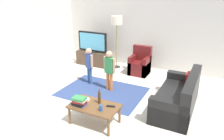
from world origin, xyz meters
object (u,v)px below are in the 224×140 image
object	(u,v)px
tv	(92,42)
plate	(85,100)
coffee_table	(94,107)
bottle	(99,97)
child_near_tv	(89,62)
child_center	(109,67)
tv_stand	(93,58)
tv_remote	(111,106)
soda_can	(101,108)
book_stack	(79,101)
couch	(180,98)
floor_lamp	(117,23)
armchair	(140,65)

from	to	relation	value
tv	plate	size ratio (longest dim) A/B	5.00
coffee_table	bottle	world-z (taller)	bottle
child_near_tv	child_center	bearing A→B (deg)	-11.22
tv_stand	child_center	bearing A→B (deg)	-46.98
tv	tv_remote	world-z (taller)	tv
child_center	coffee_table	distance (m)	1.61
bottle	soda_can	bearing A→B (deg)	-54.69
child_near_tv	coffee_table	distance (m)	2.05
coffee_table	plate	bearing A→B (deg)	161.55
book_stack	soda_can	bearing A→B (deg)	-0.38
couch	bottle	distance (m)	1.88
bottle	plate	world-z (taller)	bottle
floor_lamp	coffee_table	xyz separation A→B (m)	(1.06, -3.25, -1.17)
book_stack	couch	bearing A→B (deg)	39.83
soda_can	plate	distance (m)	0.57
tv_stand	couch	distance (m)	3.81
couch	child_near_tv	bearing A→B (deg)	172.83
couch	floor_lamp	size ratio (longest dim) A/B	1.01
child_near_tv	bottle	distance (m)	1.97
bottle	coffee_table	bearing A→B (deg)	-112.62
armchair	plate	xyz separation A→B (m)	(-0.19, -2.96, 0.13)
tv	bottle	bearing A→B (deg)	-56.42
child_center	tv_remote	xyz separation A→B (m)	(0.76, -1.42, -0.24)
coffee_table	child_near_tv	bearing A→B (deg)	125.00
child_center	plate	bearing A→B (deg)	-84.31
floor_lamp	tv_remote	world-z (taller)	floor_lamp
soda_can	coffee_table	bearing A→B (deg)	151.39
book_stack	tv_remote	size ratio (longest dim) A/B	1.72
armchair	child_near_tv	bearing A→B (deg)	-127.00
tv_stand	coffee_table	distance (m)	3.65
couch	plate	world-z (taller)	couch
coffee_table	book_stack	bearing A→B (deg)	-157.25
couch	armchair	bearing A→B (deg)	132.35
couch	book_stack	distance (m)	2.28
floor_lamp	book_stack	bearing A→B (deg)	-76.98
book_stack	plate	xyz separation A→B (m)	(-0.02, 0.22, -0.08)
tv_stand	bottle	world-z (taller)	bottle
couch	coffee_table	world-z (taller)	couch
tv_remote	plate	world-z (taller)	plate
armchair	child_center	distance (m)	1.62
tv	child_near_tv	xyz separation A→B (m)	(0.75, -1.42, -0.21)
bottle	plate	bearing A→B (deg)	-176.73
tv	couch	distance (m)	3.84
coffee_table	floor_lamp	bearing A→B (deg)	108.00
book_stack	plate	bearing A→B (deg)	95.65
couch	coffee_table	size ratio (longest dim) A/B	1.80
child_center	soda_can	xyz separation A→B (m)	(0.66, -1.64, -0.19)
soda_can	floor_lamp	bearing A→B (deg)	110.74
bottle	soda_can	xyz separation A→B (m)	(0.17, -0.24, -0.07)
tv_stand	child_center	size ratio (longest dim) A/B	1.08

